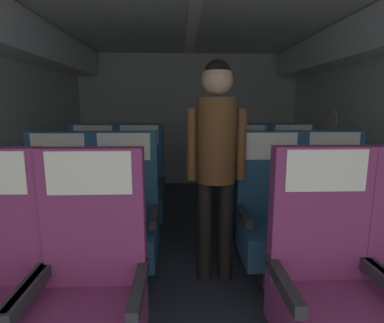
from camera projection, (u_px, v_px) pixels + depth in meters
name	position (u px, v px, depth m)	size (l,w,h in m)	color
ground	(197.00, 262.00, 2.69)	(3.83, 5.84, 0.02)	#2D3342
fuselage_shell	(196.00, 74.00, 2.67)	(3.71, 5.49, 2.21)	silver
seat_a_left_aisle	(90.00, 296.00, 1.40)	(0.51, 0.49, 1.14)	#38383D
seat_a_right_window	(327.00, 289.00, 1.46)	(0.51, 0.49, 1.14)	#38383D
seat_b_left_window	(59.00, 224.00, 2.25)	(0.51, 0.49, 1.14)	#38383D
seat_b_left_aisle	(125.00, 222.00, 2.28)	(0.51, 0.49, 1.14)	#38383D
seat_b_right_aisle	(334.00, 219.00, 2.35)	(0.51, 0.49, 1.14)	#38383D
seat_b_right_window	(272.00, 221.00, 2.31)	(0.51, 0.49, 1.14)	#38383D
seat_c_left_window	(94.00, 190.00, 3.14)	(0.51, 0.49, 1.14)	#38383D
seat_c_left_aisle	(140.00, 190.00, 3.15)	(0.51, 0.49, 1.14)	#38383D
seat_c_right_aisle	(293.00, 188.00, 3.22)	(0.51, 0.49, 1.14)	#38383D
seat_c_right_window	(247.00, 189.00, 3.19)	(0.51, 0.49, 1.14)	#38383D
flight_attendant	(216.00, 149.00, 2.25)	(0.43, 0.28, 1.64)	black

